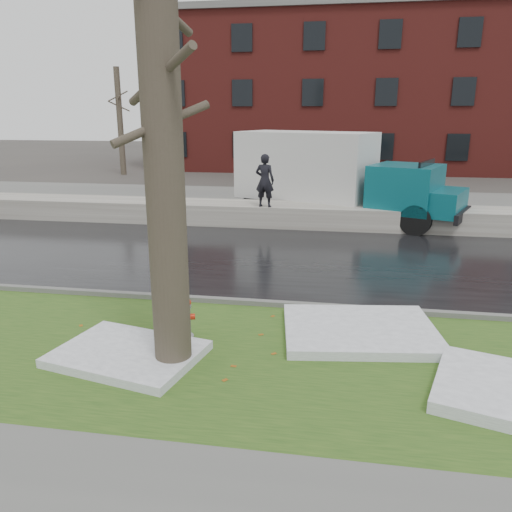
% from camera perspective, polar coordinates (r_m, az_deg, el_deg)
% --- Properties ---
extents(ground, '(120.00, 120.00, 0.00)m').
position_cam_1_polar(ground, '(9.28, -1.44, -8.04)').
color(ground, '#47423D').
rests_on(ground, ground).
extents(verge, '(60.00, 4.50, 0.04)m').
position_cam_1_polar(verge, '(8.17, -3.12, -11.42)').
color(verge, '#274918').
rests_on(verge, ground).
extents(road, '(60.00, 7.00, 0.03)m').
position_cam_1_polar(road, '(13.46, 2.14, -0.25)').
color(road, black).
rests_on(road, ground).
extents(parking_lot, '(60.00, 9.00, 0.03)m').
position_cam_1_polar(parking_lot, '(21.71, 5.03, 5.96)').
color(parking_lot, slate).
rests_on(parking_lot, ground).
extents(curb, '(60.00, 0.15, 0.14)m').
position_cam_1_polar(curb, '(10.16, -0.39, -5.41)').
color(curb, slate).
rests_on(curb, ground).
extents(snowbank, '(60.00, 1.60, 0.75)m').
position_cam_1_polar(snowbank, '(17.43, 3.92, 4.70)').
color(snowbank, '#B9B6AA').
rests_on(snowbank, ground).
extents(brick_building, '(26.00, 12.00, 10.00)m').
position_cam_1_polar(brick_building, '(38.34, 10.47, 17.58)').
color(brick_building, maroon).
rests_on(brick_building, ground).
extents(bg_tree_left, '(1.40, 1.62, 6.50)m').
position_cam_1_polar(bg_tree_left, '(33.24, -15.29, 14.69)').
color(bg_tree_left, brown).
rests_on(bg_tree_left, ground).
extents(bg_tree_center, '(1.40, 1.62, 6.50)m').
position_cam_1_polar(bg_tree_center, '(35.16, -3.22, 15.25)').
color(bg_tree_center, brown).
rests_on(bg_tree_center, ground).
extents(fire_hydrant, '(0.38, 0.35, 0.77)m').
position_cam_1_polar(fire_hydrant, '(8.65, -8.20, -6.83)').
color(fire_hydrant, gray).
rests_on(fire_hydrant, verge).
extents(tree, '(1.38, 1.52, 7.01)m').
position_cam_1_polar(tree, '(7.11, -10.67, 14.05)').
color(tree, brown).
rests_on(tree, verge).
extents(box_truck, '(9.25, 5.11, 3.14)m').
position_cam_1_polar(box_truck, '(18.52, 8.43, 9.26)').
color(box_truck, black).
rests_on(box_truck, ground).
extents(worker, '(0.70, 0.51, 1.76)m').
position_cam_1_polar(worker, '(16.74, 1.01, 8.62)').
color(worker, black).
rests_on(worker, snowbank).
extents(snow_patch_near, '(2.84, 2.33, 0.16)m').
position_cam_1_polar(snow_patch_near, '(9.01, 11.76, -8.32)').
color(snow_patch_near, white).
rests_on(snow_patch_near, verge).
extents(snow_patch_far, '(2.49, 2.04, 0.14)m').
position_cam_1_polar(snow_patch_far, '(8.30, -14.42, -10.78)').
color(snow_patch_far, white).
rests_on(snow_patch_far, verge).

